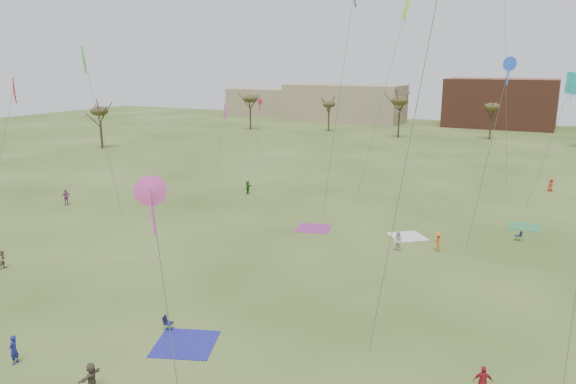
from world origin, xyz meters
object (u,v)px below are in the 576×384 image
at_px(flyer_near_right, 14,350).
at_px(spectator_fore_a, 483,381).
at_px(camp_chair_right, 518,238).
at_px(camp_chair_center, 168,326).

relative_size(flyer_near_right, spectator_fore_a, 1.03).
distance_m(flyer_near_right, camp_chair_right, 41.26).
xyz_separation_m(flyer_near_right, camp_chair_right, (22.45, 34.61, -0.56)).
bearing_deg(spectator_fore_a, flyer_near_right, 1.90).
bearing_deg(camp_chair_right, flyer_near_right, -55.73).
height_order(flyer_near_right, spectator_fore_a, flyer_near_right).
bearing_deg(camp_chair_right, camp_chair_center, -54.91).
distance_m(spectator_fore_a, camp_chair_right, 26.25).
xyz_separation_m(flyer_near_right, camp_chair_center, (4.93, 6.74, -0.56)).
bearing_deg(flyer_near_right, camp_chair_right, 126.33).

